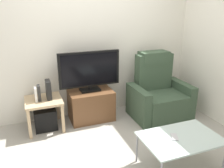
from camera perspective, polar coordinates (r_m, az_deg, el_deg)
ground_plane at (r=3.39m, az=0.18°, el=-14.28°), size 6.40×6.40×0.00m
wall_back at (r=3.94m, az=-5.81°, el=10.81°), size 6.40×0.06×2.60m
tv_stand at (r=3.94m, az=-5.13°, el=-5.09°), size 0.71×0.48×0.50m
television at (r=3.75m, az=-5.48°, el=3.33°), size 0.99×0.20×0.65m
recliner_armchair at (r=4.12m, az=11.21°, el=-2.48°), size 0.98×0.78×1.08m
side_table at (r=3.73m, az=-16.29°, el=-4.74°), size 0.54×0.54×0.48m
subwoofer_box at (r=3.83m, az=-15.95°, el=-8.03°), size 0.33×0.33×0.33m
book_leftmost at (r=3.64m, az=-18.09°, el=-2.39°), size 0.03×0.13×0.21m
book_middle at (r=3.63m, az=-17.34°, el=-2.11°), size 0.04×0.10×0.24m
game_console at (r=3.66m, az=-15.23°, el=-1.33°), size 0.07×0.20×0.29m
coffee_table at (r=2.88m, az=16.41°, el=-12.77°), size 0.90×0.60×0.41m
cell_phone at (r=2.84m, az=14.99°, el=-12.36°), size 0.13×0.17×0.01m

